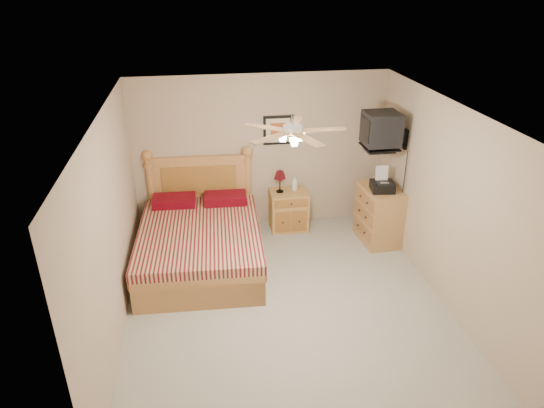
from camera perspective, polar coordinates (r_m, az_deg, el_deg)
The scene contains 17 objects.
floor at distance 6.36m, azimuth 1.66°, elevation -11.64°, with size 4.50×4.50×0.00m, color #A6A296.
ceiling at distance 5.23m, azimuth 2.01°, elevation 10.66°, with size 4.00×4.50×0.04m, color white.
wall_back at distance 7.73m, azimuth -1.32°, elevation 6.01°, with size 4.00×0.04×2.50m, color tan.
wall_front at distance 3.89m, azimuth 8.30°, elevation -16.81°, with size 4.00×0.04×2.50m, color tan.
wall_left at distance 5.70m, azimuth -18.39°, elevation -2.98°, with size 0.04×4.50×2.50m, color tan.
wall_right at distance 6.35m, azimuth 19.85°, elevation -0.18°, with size 0.04×4.50×2.50m, color tan.
bed at distance 6.85m, azimuth -8.62°, elevation -2.00°, with size 1.66×2.18×1.41m, color #BA8444, non-canonical shape.
nightstand at distance 7.93m, azimuth 1.96°, elevation -0.72°, with size 0.60×0.45×0.65m, color #AF7B3E.
table_lamp at distance 7.72m, azimuth 0.94°, elevation 2.68°, with size 0.20×0.20×0.36m, color #560D16, non-canonical shape.
lotion_bottle at distance 7.80m, azimuth 2.69°, elevation 2.47°, with size 0.10×0.10×0.25m, color white.
framed_picture at distance 7.63m, azimuth 0.71°, elevation 8.68°, with size 0.46×0.04×0.46m, color black.
dresser at distance 7.70m, azimuth 12.52°, elevation -1.23°, with size 0.53×0.76×0.90m, color #A46E33.
fax_machine at distance 7.36m, azimuth 12.93°, elevation 2.81°, with size 0.33×0.35×0.35m, color black, non-canonical shape.
magazine_lower at distance 7.70m, azimuth 12.17°, elevation 2.60°, with size 0.21×0.28×0.03m, color beige.
magazine_upper at distance 7.68m, azimuth 12.26°, elevation 2.74°, with size 0.20×0.27×0.02m, color gray.
wall_tv at distance 7.16m, azimuth 13.84°, elevation 8.37°, with size 0.56×0.46×0.58m, color black, non-canonical shape.
ceiling_fan at distance 5.08m, azimuth 2.42°, elevation 8.55°, with size 1.14×1.14×0.28m, color silver, non-canonical shape.
Camera 1 is at (-0.98, -4.96, 3.86)m, focal length 32.00 mm.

